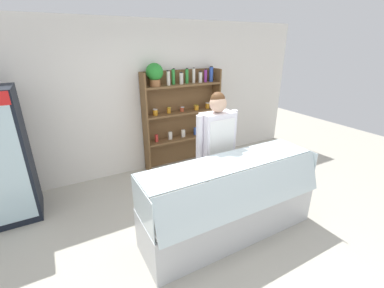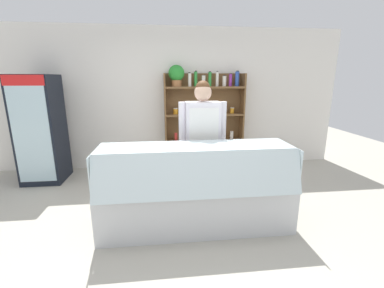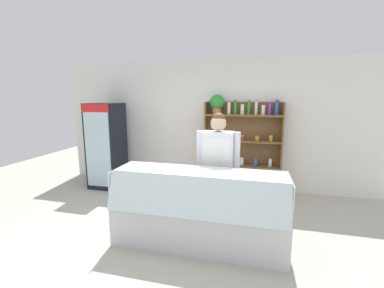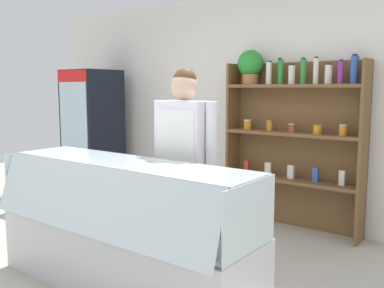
{
  "view_description": "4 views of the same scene",
  "coord_description": "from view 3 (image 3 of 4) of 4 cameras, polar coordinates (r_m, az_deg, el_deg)",
  "views": [
    {
      "loc": [
        -1.51,
        -2.22,
        2.32
      ],
      "look_at": [
        -0.06,
        0.4,
        1.13
      ],
      "focal_mm": 24.0,
      "sensor_mm": 36.0,
      "label": 1
    },
    {
      "loc": [
        -0.15,
        -2.87,
        1.76
      ],
      "look_at": [
        0.24,
        0.57,
        0.87
      ],
      "focal_mm": 24.0,
      "sensor_mm": 36.0,
      "label": 2
    },
    {
      "loc": [
        0.9,
        -3.17,
        1.96
      ],
      "look_at": [
        -0.04,
        0.58,
        1.24
      ],
      "focal_mm": 24.0,
      "sensor_mm": 36.0,
      "label": 3
    },
    {
      "loc": [
        2.57,
        -2.31,
        1.56
      ],
      "look_at": [
        0.52,
        0.39,
        1.12
      ],
      "focal_mm": 40.0,
      "sensor_mm": 36.0,
      "label": 4
    }
  ],
  "objects": [
    {
      "name": "drinks_fridge",
      "position": [
        5.86,
        -18.47,
        -0.33
      ],
      "size": [
        0.65,
        0.67,
        1.82
      ],
      "color": "black",
      "rests_on": "ground"
    },
    {
      "name": "shop_clerk",
      "position": [
        3.8,
        5.72,
        -3.58
      ],
      "size": [
        0.64,
        0.25,
        1.73
      ],
      "color": "#4C4233",
      "rests_on": "ground"
    },
    {
      "name": "ground_plane",
      "position": [
        3.83,
        -1.61,
        -20.16
      ],
      "size": [
        12.0,
        12.0,
        0.0
      ],
      "primitive_type": "plane",
      "color": "#B7B2A3"
    },
    {
      "name": "back_wall",
      "position": [
        5.55,
        4.65,
        4.22
      ],
      "size": [
        6.8,
        0.1,
        2.7
      ],
      "primitive_type": "cube",
      "color": "white",
      "rests_on": "ground"
    },
    {
      "name": "shelving_unit",
      "position": [
        5.33,
        10.33,
        1.7
      ],
      "size": [
        1.54,
        0.3,
        2.0
      ],
      "color": "brown",
      "rests_on": "ground"
    },
    {
      "name": "deli_display_case",
      "position": [
        3.56,
        1.35,
        -16.94
      ],
      "size": [
        2.25,
        0.73,
        1.01
      ],
      "color": "silver",
      "rests_on": "ground"
    }
  ]
}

